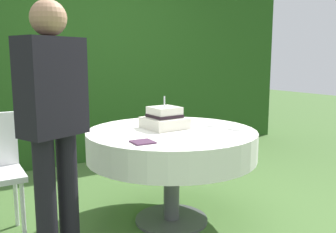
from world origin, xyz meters
name	(u,v)px	position (x,y,z in m)	size (l,w,h in m)	color
ground_plane	(171,220)	(0.00, 0.00, 0.00)	(20.00, 20.00, 0.00)	#476B33
foliage_hedge	(77,56)	(0.00, 2.27, 1.31)	(6.29, 0.64, 2.62)	#234C19
cake_table	(172,145)	(0.00, 0.00, 0.62)	(1.30, 1.30, 0.74)	#4C4C51
wedding_cake	(165,119)	(0.00, 0.10, 0.81)	(0.32, 0.32, 0.26)	silver
serving_plate_near	(236,129)	(0.44, -0.23, 0.74)	(0.12, 0.12, 0.01)	white
serving_plate_far	(211,125)	(0.37, -0.01, 0.74)	(0.13, 0.13, 0.01)	white
napkin_stack	(143,142)	(-0.39, -0.26, 0.74)	(0.14, 0.14, 0.01)	#4C2D47
standing_person	(54,121)	(-0.95, -0.25, 0.93)	(0.41, 0.33, 1.60)	black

